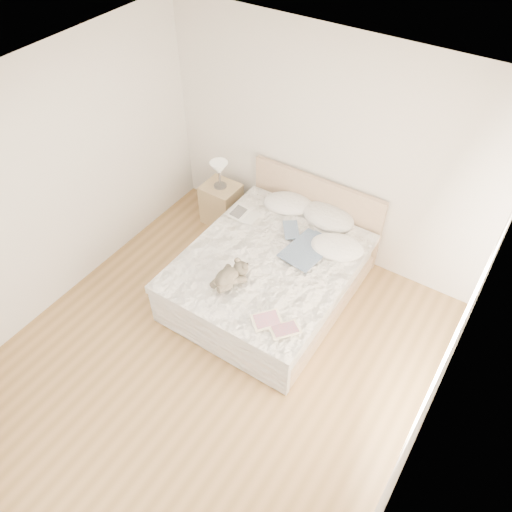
# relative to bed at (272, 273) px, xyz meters

# --- Properties ---
(floor) EXTENTS (4.00, 4.50, 0.00)m
(floor) POSITION_rel_bed_xyz_m (0.00, -1.19, -0.31)
(floor) COLOR brown
(floor) RESTS_ON ground
(ceiling) EXTENTS (4.00, 4.50, 0.00)m
(ceiling) POSITION_rel_bed_xyz_m (0.00, -1.19, 2.39)
(ceiling) COLOR white
(ceiling) RESTS_ON ground
(wall_back) EXTENTS (4.00, 0.02, 2.70)m
(wall_back) POSITION_rel_bed_xyz_m (0.00, 1.06, 1.04)
(wall_back) COLOR silver
(wall_back) RESTS_ON ground
(wall_left) EXTENTS (0.02, 4.50, 2.70)m
(wall_left) POSITION_rel_bed_xyz_m (-2.00, -1.19, 1.04)
(wall_left) COLOR silver
(wall_left) RESTS_ON ground
(wall_right) EXTENTS (0.02, 4.50, 2.70)m
(wall_right) POSITION_rel_bed_xyz_m (2.00, -1.19, 1.04)
(wall_right) COLOR silver
(wall_right) RESTS_ON ground
(window) EXTENTS (0.02, 1.30, 1.10)m
(window) POSITION_rel_bed_xyz_m (1.99, -0.89, 1.14)
(window) COLOR white
(window) RESTS_ON wall_right
(bed) EXTENTS (1.72, 2.14, 1.00)m
(bed) POSITION_rel_bed_xyz_m (0.00, 0.00, 0.00)
(bed) COLOR tan
(bed) RESTS_ON floor
(nightstand) EXTENTS (0.45, 0.40, 0.56)m
(nightstand) POSITION_rel_bed_xyz_m (-1.23, 0.72, -0.03)
(nightstand) COLOR tan
(nightstand) RESTS_ON floor
(table_lamp) EXTENTS (0.29, 0.29, 0.36)m
(table_lamp) POSITION_rel_bed_xyz_m (-1.23, 0.72, 0.51)
(table_lamp) COLOR #46423D
(table_lamp) RESTS_ON nightstand
(pillow_left) EXTENTS (0.70, 0.61, 0.18)m
(pillow_left) POSITION_rel_bed_xyz_m (-0.29, 0.81, 0.33)
(pillow_left) COLOR white
(pillow_left) RESTS_ON bed
(pillow_middle) EXTENTS (0.71, 0.53, 0.20)m
(pillow_middle) POSITION_rel_bed_xyz_m (0.23, 0.85, 0.33)
(pillow_middle) COLOR white
(pillow_middle) RESTS_ON bed
(pillow_right) EXTENTS (0.68, 0.56, 0.18)m
(pillow_right) POSITION_rel_bed_xyz_m (0.55, 0.45, 0.33)
(pillow_right) COLOR white
(pillow_right) RESTS_ON bed
(blouse) EXTENTS (0.70, 0.74, 0.02)m
(blouse) POSITION_rel_bed_xyz_m (0.29, 0.24, 0.32)
(blouse) COLOR #3E506B
(blouse) RESTS_ON bed
(photo_book) EXTENTS (0.37, 0.26, 0.03)m
(photo_book) POSITION_rel_bed_xyz_m (-0.60, 0.34, 0.32)
(photo_book) COLOR white
(photo_book) RESTS_ON bed
(childrens_book) EXTENTS (0.50, 0.48, 0.03)m
(childrens_book) POSITION_rel_bed_xyz_m (0.54, -0.83, 0.32)
(childrens_book) COLOR #F8EFC5
(childrens_book) RESTS_ON bed
(teddy_bear) EXTENTS (0.33, 0.42, 0.20)m
(teddy_bear) POSITION_rel_bed_xyz_m (-0.15, -0.64, 0.34)
(teddy_bear) COLOR brown
(teddy_bear) RESTS_ON bed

